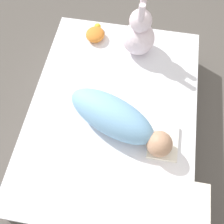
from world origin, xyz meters
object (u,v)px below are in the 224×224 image
swaddled_baby (116,119)px  turtle_plush (95,34)px  bunny_plush (139,34)px  pillow (166,219)px

swaddled_baby → turtle_plush: bearing=134.0°
swaddled_baby → bunny_plush: size_ratio=1.56×
swaddled_baby → turtle_plush: size_ratio=3.61×
bunny_plush → turtle_plush: 0.28m
pillow → turtle_plush: size_ratio=2.19×
pillow → bunny_plush: size_ratio=0.95×
pillow → turtle_plush: 1.06m
pillow → turtle_plush: bearing=27.4°
swaddled_baby → pillow: 0.48m
bunny_plush → swaddled_baby: bearing=175.6°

